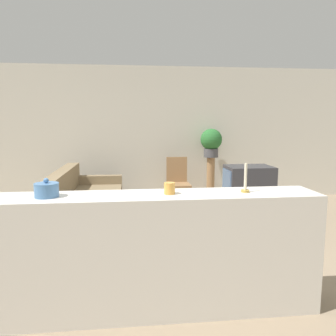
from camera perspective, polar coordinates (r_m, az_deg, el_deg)
The scene contains 12 objects.
ground_plane at distance 3.63m, azimuth -3.05°, elevation -17.93°, with size 14.00×14.00×0.00m, color gray.
wall_back at distance 6.70m, azimuth -4.82°, elevation 5.89°, with size 9.00×0.06×2.70m.
couch at distance 5.35m, azimuth -14.04°, elevation -6.25°, with size 0.97×1.95×0.85m.
tv_stand at distance 5.46m, azimuth 13.73°, elevation -6.91°, with size 0.80×0.60×0.42m.
television at distance 5.36m, azimuth 13.83°, elevation -2.25°, with size 0.72×0.54×0.49m.
wooden_chair at distance 6.19m, azimuth 1.67°, elevation -2.09°, with size 0.44×0.44×0.93m.
plant_stand at distance 6.65m, azimuth 7.41°, elevation -1.96°, with size 0.16×0.16×0.90m.
potted_plant at distance 6.57m, azimuth 7.53°, elevation 4.60°, with size 0.43×0.43×0.57m.
foreground_counter at distance 2.82m, azimuth -2.32°, elevation -14.64°, with size 2.72×0.44×1.01m.
decorative_bowl at distance 2.73m, azimuth -20.39°, elevation -3.58°, with size 0.19×0.19×0.15m.
candle_jar at distance 2.67m, azimuth 0.27°, elevation -3.55°, with size 0.09×0.09×0.09m.
candlestick at distance 2.80m, azimuth 13.32°, elevation -2.55°, with size 0.07×0.07×0.24m.
Camera 1 is at (-0.18, -3.27, 1.58)m, focal length 35.00 mm.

